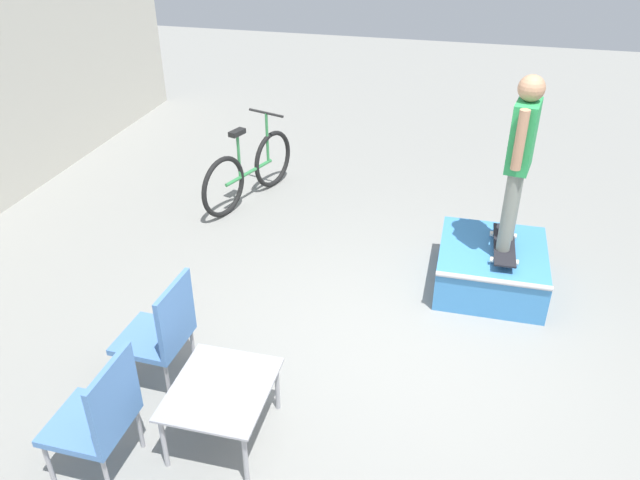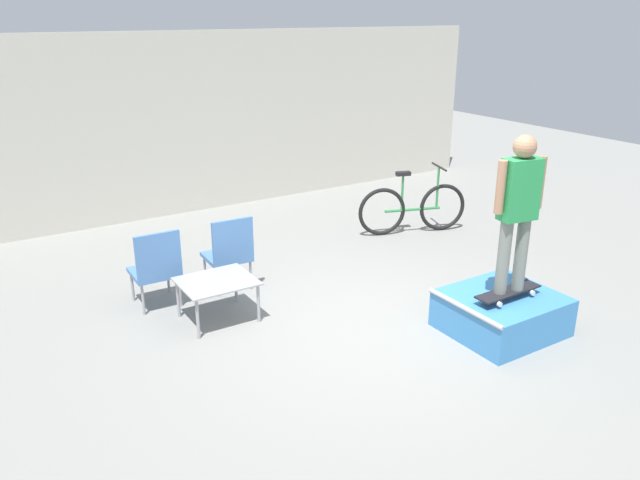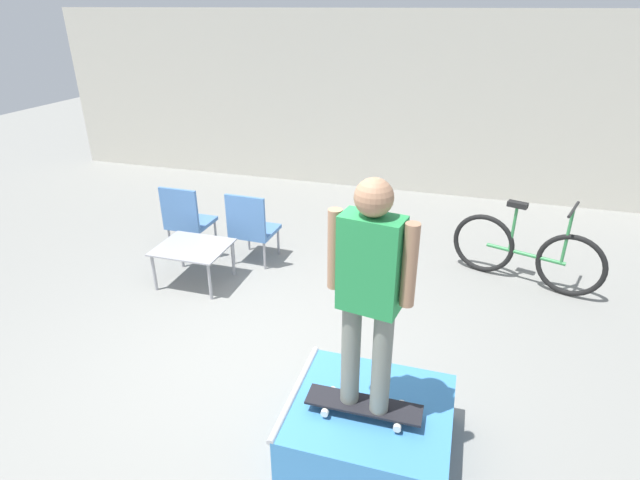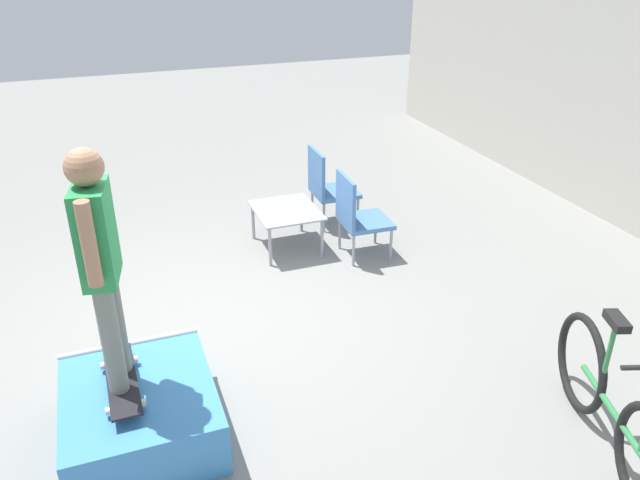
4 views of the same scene
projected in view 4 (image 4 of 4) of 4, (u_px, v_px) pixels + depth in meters
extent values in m
plane|color=gray|center=(215.00, 323.00, 5.82)|extent=(24.00, 24.00, 0.00)
cube|color=#3D84C6|center=(141.00, 414.00, 4.42)|extent=(1.15, 1.04, 0.42)
cylinder|color=#B7B7BC|center=(130.00, 344.00, 4.81)|extent=(0.05, 1.04, 0.05)
cube|color=black|center=(122.00, 380.00, 4.29)|extent=(0.82, 0.21, 0.02)
cylinder|color=white|center=(144.00, 403.00, 4.13)|extent=(0.05, 0.03, 0.05)
cylinder|color=white|center=(108.00, 411.00, 4.06)|extent=(0.05, 0.03, 0.05)
cylinder|color=white|center=(135.00, 359.00, 4.56)|extent=(0.05, 0.03, 0.05)
cylinder|color=white|center=(103.00, 366.00, 4.48)|extent=(0.05, 0.03, 0.05)
cylinder|color=gray|center=(115.00, 321.00, 4.21)|extent=(0.13, 0.13, 0.79)
cylinder|color=gray|center=(111.00, 340.00, 4.01)|extent=(0.13, 0.13, 0.79)
cube|color=#28934C|center=(96.00, 234.00, 3.79)|extent=(0.41, 0.26, 0.63)
cylinder|color=#A87A5B|center=(99.00, 211.00, 3.99)|extent=(0.09, 0.09, 0.53)
cylinder|color=#A87A5B|center=(89.00, 244.00, 3.56)|extent=(0.09, 0.09, 0.53)
sphere|color=#A87A5B|center=(84.00, 167.00, 3.60)|extent=(0.23, 0.23, 0.23)
cube|color=#9E9EA3|center=(286.00, 210.00, 7.00)|extent=(0.82, 0.70, 0.02)
cylinder|color=#9E9EA3|center=(253.00, 221.00, 7.31)|extent=(0.04, 0.04, 0.46)
cylinder|color=#9E9EA3|center=(270.00, 247.00, 6.71)|extent=(0.04, 0.04, 0.46)
cylinder|color=#9E9EA3|center=(301.00, 214.00, 7.50)|extent=(0.04, 0.04, 0.46)
cylinder|color=#9E9EA3|center=(322.00, 238.00, 6.89)|extent=(0.04, 0.04, 0.46)
cylinder|color=#99999E|center=(358.00, 213.00, 7.63)|extent=(0.03, 0.03, 0.38)
cylinder|color=#99999E|center=(345.00, 199.00, 8.00)|extent=(0.03, 0.03, 0.38)
cylinder|color=#99999E|center=(324.00, 217.00, 7.50)|extent=(0.03, 0.03, 0.38)
cylinder|color=#99999E|center=(312.00, 204.00, 7.87)|extent=(0.03, 0.03, 0.38)
cube|color=#4C7AB7|center=(335.00, 192.00, 7.65)|extent=(0.53, 0.53, 0.05)
cube|color=#4C7AB7|center=(316.00, 172.00, 7.45)|extent=(0.52, 0.05, 0.53)
cylinder|color=#99999E|center=(391.00, 245.00, 6.85)|extent=(0.03, 0.03, 0.38)
cylinder|color=#99999E|center=(375.00, 228.00, 7.22)|extent=(0.03, 0.03, 0.38)
cylinder|color=#99999E|center=(353.00, 250.00, 6.72)|extent=(0.03, 0.03, 0.38)
cylinder|color=#99999E|center=(340.00, 234.00, 7.10)|extent=(0.03, 0.03, 0.38)
cube|color=#4C7AB7|center=(366.00, 222.00, 6.88)|extent=(0.54, 0.54, 0.05)
cube|color=#4C7AB7|center=(346.00, 200.00, 6.68)|extent=(0.52, 0.06, 0.53)
torus|color=black|center=(581.00, 362.00, 4.68)|extent=(0.73, 0.30, 0.75)
cylinder|color=#338447|center=(611.00, 408.00, 4.23)|extent=(0.87, 0.33, 0.04)
cylinder|color=#338447|center=(607.00, 359.00, 4.27)|extent=(0.04, 0.04, 0.56)
cube|color=black|center=(617.00, 321.00, 4.13)|extent=(0.24, 0.16, 0.06)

